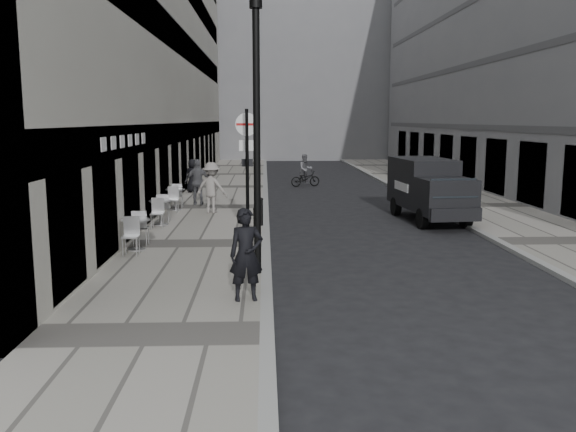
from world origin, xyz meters
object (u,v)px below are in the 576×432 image
object	(u,v)px
cyclist	(305,174)
walking_man	(246,255)
sign_post	(247,157)
panel_van	(428,186)
lamppost	(257,121)

from	to	relation	value
cyclist	walking_man	bearing A→B (deg)	-113.28
sign_post	cyclist	distance (m)	16.34
sign_post	cyclist	xyz separation A→B (m)	(2.77, 15.99, -1.91)
panel_van	cyclist	world-z (taller)	panel_van
sign_post	cyclist	world-z (taller)	sign_post
walking_man	sign_post	distance (m)	6.22
sign_post	cyclist	size ratio (longest dim) A/B	2.16
cyclist	sign_post	bearing A→B (deg)	-116.28
lamppost	cyclist	distance (m)	20.18
walking_man	lamppost	distance (m)	3.42
panel_van	cyclist	bearing A→B (deg)	102.61
lamppost	cyclist	bearing A→B (deg)	82.98
sign_post	panel_van	xyz separation A→B (m)	(6.52, 4.22, -1.34)
lamppost	panel_van	bearing A→B (deg)	52.42
walking_man	lamppost	size ratio (longest dim) A/B	0.29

